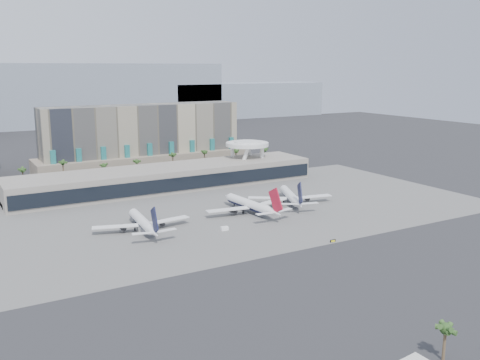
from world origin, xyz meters
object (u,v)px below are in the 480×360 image
airliner_right (291,196)px  service_vehicle_b (225,228)px  airliner_centre (250,205)px  service_vehicle_a (145,228)px  taxiway_sign (333,241)px  airliner_left (143,222)px

airliner_right → service_vehicle_b: airliner_right is taller
airliner_centre → airliner_right: bearing=6.0°
airliner_right → airliner_centre: bearing=-147.5°
airliner_right → service_vehicle_b: (-48.98, -22.27, -3.00)m
airliner_centre → service_vehicle_a: airliner_centre is taller
airliner_right → service_vehicle_a: airliner_right is taller
service_vehicle_a → taxiway_sign: size_ratio=2.10×
taxiway_sign → service_vehicle_b: bearing=135.8°
airliner_left → airliner_right: size_ratio=1.03×
service_vehicle_b → airliner_centre: bearing=45.6°
airliner_left → airliner_centre: size_ratio=0.93×
service_vehicle_b → airliner_left: bearing=159.3°
airliner_right → service_vehicle_a: 78.00m
airliner_centre → service_vehicle_a: (-51.68, -1.98, -2.73)m
service_vehicle_b → taxiway_sign: size_ratio=1.30×
airliner_right → service_vehicle_b: bearing=-133.2°
airliner_centre → airliner_right: airliner_centre is taller
airliner_centre → service_vehicle_b: size_ratio=14.87×
service_vehicle_a → service_vehicle_b: size_ratio=1.62×
airliner_centre → service_vehicle_b: airliner_centre is taller
airliner_centre → airliner_left: bearing=177.5°
airliner_right → service_vehicle_a: size_ratio=8.33×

